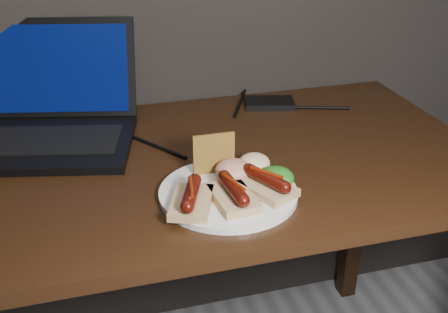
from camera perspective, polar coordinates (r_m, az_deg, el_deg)
name	(u,v)px	position (r m, az deg, el deg)	size (l,w,h in m)	color
desk	(170,198)	(1.25, -5.55, -4.21)	(1.40, 0.70, 0.75)	black
laptop	(56,116)	(1.36, -16.73, 3.95)	(0.43, 0.43, 0.25)	black
hard_drive	(269,103)	(1.51, 4.63, 5.43)	(0.13, 0.08, 0.02)	black
desk_cables	(176,128)	(1.36, -4.86, 2.89)	(0.94, 0.41, 0.01)	black
plate	(228,193)	(1.08, 0.43, -3.72)	(0.27, 0.27, 0.01)	silver
bread_sausage_left	(191,198)	(1.02, -3.33, -4.26)	(0.11, 0.13, 0.04)	tan
bread_sausage_center	(233,194)	(1.03, 0.95, -3.78)	(0.08, 0.12, 0.04)	tan
bread_sausage_right	(266,184)	(1.07, 4.29, -2.76)	(0.11, 0.13, 0.04)	tan
crispbread	(214,154)	(1.12, -1.04, 0.30)	(0.09, 0.01, 0.09)	#AE802F
salad_greens	(276,178)	(1.09, 5.30, -2.16)	(0.07, 0.07, 0.04)	#195110
salsa_mound	(233,170)	(1.11, 0.97, -1.36)	(0.07, 0.07, 0.04)	maroon
coleslaw_mound	(254,163)	(1.14, 3.10, -0.63)	(0.06, 0.06, 0.04)	beige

